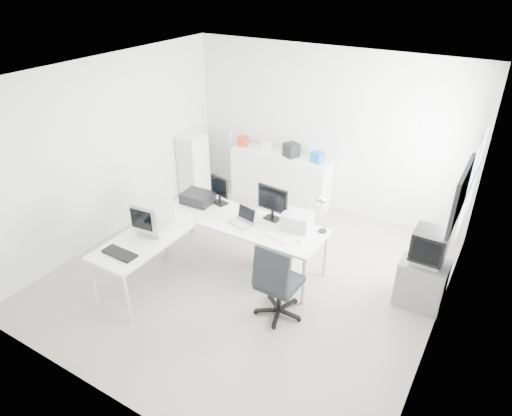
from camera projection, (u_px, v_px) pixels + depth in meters
The scene contains 30 objects.
floor at pixel (249, 275), 6.54m from camera, with size 5.00×5.00×0.01m, color beige.
ceiling at pixel (247, 77), 5.19m from camera, with size 5.00×5.00×0.01m, color white.
back_wall at pixel (326, 131), 7.74m from camera, with size 5.00×0.02×2.80m, color silver.
left_wall at pixel (110, 150), 6.99m from camera, with size 0.02×5.00×2.80m, color silver.
right_wall at pixel (452, 242), 4.74m from camera, with size 0.02×5.00×2.80m, color silver.
window at pixel (472, 182), 5.55m from camera, with size 0.02×1.20×1.10m, color white, non-canonical shape.
wall_picture at pixel (461, 195), 4.59m from camera, with size 0.04×0.90×0.60m, color black, non-canonical shape.
main_desk at pixel (242, 242), 6.60m from camera, with size 2.40×0.80×0.75m, color white, non-canonical shape.
side_desk at pixel (146, 263), 6.16m from camera, with size 0.70×1.40×0.75m, color white, non-canonical shape.
drawer_pedestal at pixel (287, 259), 6.36m from camera, with size 0.40×0.50×0.60m, color white.
inkjet_printer at pixel (198, 198), 6.84m from camera, with size 0.45×0.35×0.16m, color black.
lcd_monitor_small at pixel (220, 190), 6.75m from camera, with size 0.35×0.20×0.44m, color black, non-canonical shape.
lcd_monitor_large at pixel (273, 203), 6.33m from camera, with size 0.47×0.19×0.49m, color black, non-canonical shape.
laptop at pixel (241, 217), 6.27m from camera, with size 0.33×0.34×0.22m, color #B7B7BA, non-canonical shape.
white_keyboard at pixel (277, 237), 6.01m from camera, with size 0.39×0.12×0.02m, color white.
white_mouse at pixel (300, 240), 5.90m from camera, with size 0.06×0.06×0.06m, color white.
laser_printer at pixel (297, 220), 6.19m from camera, with size 0.39×0.33×0.22m, color silver.
desk_lamp at pixel (324, 216), 6.04m from camera, with size 0.16×0.16×0.48m, color silver, non-canonical shape.
crt_monitor at pixel (154, 217), 6.06m from camera, with size 0.38×0.38×0.44m, color #B7B7BA, non-canonical shape.
black_keyboard at pixel (120, 253), 5.67m from camera, with size 0.46×0.18×0.03m, color black.
office_chair at pixel (280, 279), 5.58m from camera, with size 0.63×0.63×1.09m, color #232528, non-canonical shape.
tv_cabinet at pixel (421, 283), 5.88m from camera, with size 0.58×0.48×0.64m, color gray.
crt_tv at pixel (429, 248), 5.62m from camera, with size 0.50×0.48×0.45m, color black, non-canonical shape.
sideboard at pixel (280, 178), 8.32m from camera, with size 1.86×0.47×0.93m, color white.
clutter_box_a at pixel (243, 141), 8.41m from camera, with size 0.17×0.16×0.17m, color red.
clutter_box_b at pixel (266, 147), 8.19m from camera, with size 0.15×0.13×0.15m, color white.
clutter_box_c at pixel (291, 150), 7.95m from camera, with size 0.24×0.22×0.24m, color black.
clutter_box_d at pixel (317, 157), 7.73m from camera, with size 0.18×0.16×0.18m, color #1965B4.
clutter_bottle at pixel (231, 136), 8.57m from camera, with size 0.07×0.07×0.22m, color white.
filing_cabinet at pixel (193, 165), 8.57m from camera, with size 0.40×0.48×1.15m, color white.
Camera 1 is at (2.80, -4.46, 4.00)m, focal length 32.00 mm.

